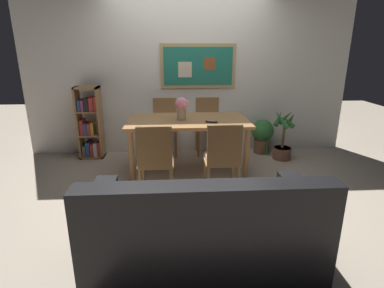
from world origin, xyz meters
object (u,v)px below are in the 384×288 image
dining_chair_near_right (223,155)px  tv_remote (212,122)px  dining_chair_far_left (165,122)px  potted_palm (283,141)px  leather_couch (203,232)px  dining_chair_far_right (208,121)px  dining_chair_near_left (155,157)px  flower_vase (182,107)px  potted_ivy (262,134)px  dining_table (188,126)px  bookshelf (90,125)px

dining_chair_near_right → tv_remote: 0.67m
dining_chair_far_left → potted_palm: bearing=-12.3°
leather_couch → potted_palm: leather_couch is taller
dining_chair_far_right → leather_couch: (-0.35, -2.82, -0.23)m
dining_chair_near_left → leather_couch: 1.24m
dining_chair_near_right → flower_vase: 0.99m
dining_chair_near_left → potted_ivy: 2.31m
dining_table → flower_vase: (-0.08, -0.03, 0.27)m
potted_ivy → flower_vase: bearing=-150.8°
potted_ivy → tv_remote: (-0.97, -0.93, 0.45)m
dining_chair_far_left → potted_palm: (1.84, -0.40, -0.25)m
potted_palm → leather_couch: bearing=-121.8°
dining_table → dining_chair_near_left: bearing=-115.6°
potted_ivy → flower_vase: flower_vase is taller
tv_remote → dining_table: bearing=145.4°
dining_chair_far_right → potted_ivy: size_ratio=1.50×
dining_chair_near_left → flower_vase: size_ratio=2.99×
flower_vase → dining_chair_far_right: bearing=62.3°
dining_chair_near_right → tv_remote: size_ratio=5.63×
dining_chair_far_right → dining_chair_near_left: 1.84m
dining_chair_far_left → dining_chair_near_left: (-0.08, -1.67, 0.00)m
flower_vase → potted_ivy: bearing=29.2°
dining_chair_near_right → dining_chair_near_left: size_ratio=1.00×
leather_couch → dining_chair_near_right: bearing=73.8°
potted_palm → dining_chair_far_right: bearing=160.5°
leather_couch → flower_vase: size_ratio=5.91×
dining_chair_far_right → dining_chair_near_left: (-0.77, -1.67, 0.00)m
potted_ivy → dining_chair_near_left: bearing=-136.8°
potted_ivy → leather_couch: bearing=-114.8°
dining_chair_near_right → potted_ivy: 1.82m
dining_chair_near_right → tv_remote: (-0.05, 0.62, 0.23)m
dining_chair_near_left → potted_palm: 2.31m
tv_remote → bookshelf: bearing=153.2°
dining_chair_near_right → dining_table: bearing=113.0°
dining_chair_near_right → bookshelf: size_ratio=0.81×
dining_table → dining_chair_near_right: bearing=-67.0°
dining_chair_far_left → leather_couch: dining_chair_far_left is taller
dining_table → tv_remote: bearing=-34.6°
potted_palm → tv_remote: 1.45m
dining_table → bookshelf: bearing=154.9°
dining_chair_far_left → leather_couch: 2.85m
potted_ivy → flower_vase: size_ratio=1.99×
bookshelf → potted_ivy: bearing=0.5°
dining_chair_near_right → leather_couch: 1.24m
leather_couch → flower_vase: 2.07m
dining_chair_near_right → leather_couch: bearing=-106.2°
leather_couch → potted_palm: (1.50, 2.41, -0.02)m
dining_chair_near_left → tv_remote: 0.98m
dining_table → dining_chair_near_right: 0.91m
dining_table → tv_remote: tv_remote is taller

